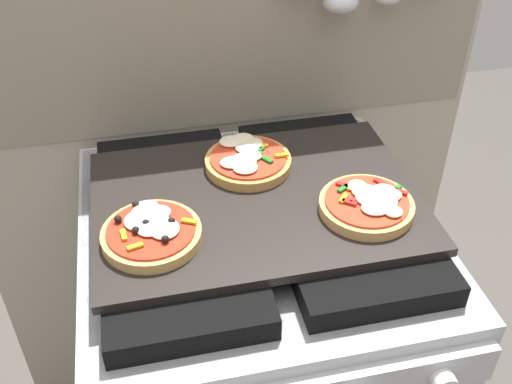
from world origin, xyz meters
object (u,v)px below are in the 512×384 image
(baking_tray, at_px, (256,201))
(pizza_left, at_px, (151,231))
(pizza_right, at_px, (368,204))
(stove, at_px, (256,369))
(pizza_center, at_px, (247,160))

(baking_tray, bearing_deg, pizza_left, -159.33)
(baking_tray, xyz_separation_m, pizza_left, (-0.18, -0.07, 0.02))
(baking_tray, relative_size, pizza_right, 3.53)
(stove, bearing_deg, baking_tray, 90.00)
(pizza_right, bearing_deg, stove, 156.71)
(pizza_right, bearing_deg, pizza_left, 178.78)
(baking_tray, distance_m, pizza_right, 0.19)
(pizza_center, bearing_deg, stove, -92.43)
(stove, height_order, pizza_right, pizza_right)
(stove, xyz_separation_m, pizza_center, (0.00, 0.09, 0.48))
(stove, distance_m, pizza_left, 0.52)
(pizza_right, relative_size, pizza_center, 1.00)
(pizza_center, bearing_deg, pizza_left, -139.12)
(pizza_right, bearing_deg, baking_tray, 156.24)
(baking_tray, relative_size, pizza_left, 3.53)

